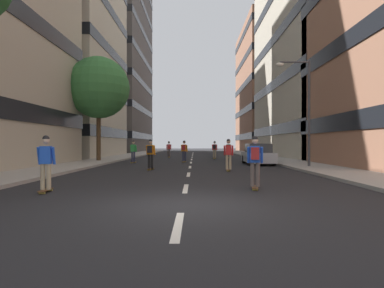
{
  "coord_description": "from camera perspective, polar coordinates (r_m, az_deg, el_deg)",
  "views": [
    {
      "loc": [
        0.31,
        -8.06,
        1.52
      ],
      "look_at": [
        0.0,
        27.17,
        1.47
      ],
      "focal_mm": 30.62,
      "sensor_mm": 36.0,
      "label": 1
    }
  ],
  "objects": [
    {
      "name": "ground_plane",
      "position": [
        31.45,
        -0.06,
        -2.69
      ],
      "size": [
        140.12,
        140.12,
        0.0
      ],
      "primitive_type": "plane",
      "color": "black"
    },
    {
      "name": "sidewalk_left",
      "position": [
        35.28,
        -12.54,
        -2.28
      ],
      "size": [
        3.08,
        64.22,
        0.14
      ],
      "primitive_type": "cube",
      "color": "#9E9991",
      "rests_on": "ground_plane"
    },
    {
      "name": "sidewalk_right",
      "position": [
        35.14,
        12.56,
        -2.29
      ],
      "size": [
        3.08,
        64.22,
        0.14
      ],
      "primitive_type": "cube",
      "color": "#9E9991",
      "rests_on": "ground_plane"
    },
    {
      "name": "lane_markings",
      "position": [
        31.1,
        -0.07,
        -2.72
      ],
      "size": [
        0.16,
        52.2,
        0.01
      ],
      "color": "silver",
      "rests_on": "ground_plane"
    },
    {
      "name": "building_left_far",
      "position": [
        64.79,
        -13.87,
        13.79
      ],
      "size": [
        12.37,
        23.57,
        33.57
      ],
      "color": "#4C4744",
      "rests_on": "ground_plane"
    },
    {
      "name": "building_right_mid",
      "position": [
        42.6,
        22.37,
        18.98
      ],
      "size": [
        12.37,
        22.84,
        30.47
      ],
      "color": "#BCB29E",
      "rests_on": "ground_plane"
    },
    {
      "name": "building_right_far",
      "position": [
        63.6,
        14.33,
        9.26
      ],
      "size": [
        12.37,
        20.68,
        23.15
      ],
      "color": "#9E6B51",
      "rests_on": "ground_plane"
    },
    {
      "name": "parked_car_near",
      "position": [
        24.28,
        11.42,
        -1.86
      ],
      "size": [
        1.82,
        4.4,
        1.52
      ],
      "color": "#B2B7BF",
      "rests_on": "ground_plane"
    },
    {
      "name": "street_tree_near",
      "position": [
        28.45,
        -15.96,
        9.39
      ],
      "size": [
        5.08,
        5.08,
        8.54
      ],
      "color": "#4C3823",
      "rests_on": "sidewalk_left"
    },
    {
      "name": "streetlamp_right",
      "position": [
        21.41,
        18.77,
        7.09
      ],
      "size": [
        2.13,
        0.3,
        6.5
      ],
      "color": "#3F3F44",
      "rests_on": "sidewalk_right"
    },
    {
      "name": "skater_0",
      "position": [
        32.99,
        3.95,
        -0.8
      ],
      "size": [
        0.57,
        0.92,
        1.78
      ],
      "color": "brown",
      "rests_on": "ground_plane"
    },
    {
      "name": "skater_1",
      "position": [
        35.79,
        -4.05,
        -0.78
      ],
      "size": [
        0.55,
        0.92,
        1.78
      ],
      "color": "brown",
      "rests_on": "ground_plane"
    },
    {
      "name": "skater_2",
      "position": [
        26.0,
        -10.19,
        -1.11
      ],
      "size": [
        0.57,
        0.92,
        1.78
      ],
      "color": "brown",
      "rests_on": "ground_plane"
    },
    {
      "name": "skater_3",
      "position": [
        11.08,
        10.93,
        -2.55
      ],
      "size": [
        0.56,
        0.92,
        1.78
      ],
      "color": "brown",
      "rests_on": "ground_plane"
    },
    {
      "name": "skater_4",
      "position": [
        18.94,
        -7.25,
        -1.46
      ],
      "size": [
        0.56,
        0.92,
        1.78
      ],
      "color": "brown",
      "rests_on": "ground_plane"
    },
    {
      "name": "skater_5",
      "position": [
        18.23,
        6.38,
        -1.61
      ],
      "size": [
        0.55,
        0.92,
        1.78
      ],
      "color": "brown",
      "rests_on": "ground_plane"
    },
    {
      "name": "skater_6",
      "position": [
        34.41,
        6.4,
        -0.76
      ],
      "size": [
        0.57,
        0.92,
        1.78
      ],
      "color": "brown",
      "rests_on": "ground_plane"
    },
    {
      "name": "skater_7",
      "position": [
        26.57,
        -1.39,
        -1.01
      ],
      "size": [
        0.56,
        0.92,
        1.78
      ],
      "color": "brown",
      "rests_on": "ground_plane"
    },
    {
      "name": "skater_8",
      "position": [
        11.14,
        -24.1,
        -2.7
      ],
      "size": [
        0.55,
        0.92,
        1.78
      ],
      "color": "brown",
      "rests_on": "ground_plane"
    }
  ]
}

